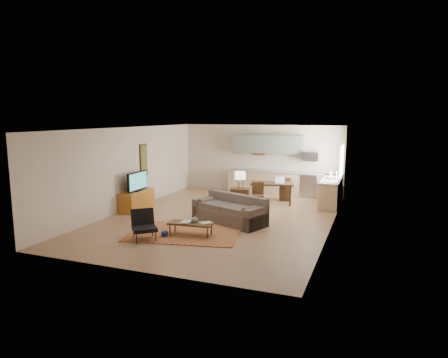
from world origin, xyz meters
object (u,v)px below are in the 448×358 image
at_px(sofa, 229,209).
at_px(coffee_table, 191,229).
at_px(console_table, 240,199).
at_px(dining_table, 272,193).
at_px(armchair, 144,226).
at_px(tv_credenza, 137,200).

height_order(sofa, coffee_table, sofa).
relative_size(console_table, dining_table, 0.48).
xyz_separation_m(coffee_table, armchair, (-0.90, -0.77, 0.20)).
height_order(sofa, dining_table, sofa).
xyz_separation_m(armchair, tv_credenza, (-2.00, 2.72, -0.06)).
relative_size(sofa, armchair, 3.05).
distance_m(armchair, dining_table, 5.57).
bearing_deg(tv_credenza, dining_table, 32.57).
relative_size(coffee_table, dining_table, 0.79).
bearing_deg(sofa, dining_table, 102.11).
xyz_separation_m(tv_credenza, console_table, (3.18, 1.21, 0.04)).
bearing_deg(armchair, tv_credenza, 84.89).
bearing_deg(console_table, dining_table, 49.83).
relative_size(sofa, console_table, 3.22).
relative_size(armchair, dining_table, 0.51).
relative_size(sofa, coffee_table, 1.98).
xyz_separation_m(coffee_table, dining_table, (1.02, 4.46, 0.20)).
bearing_deg(dining_table, armchair, -121.97).
bearing_deg(console_table, armchair, -116.81).
relative_size(sofa, dining_table, 1.56).
height_order(tv_credenza, console_table, console_table).
bearing_deg(coffee_table, dining_table, 72.00).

